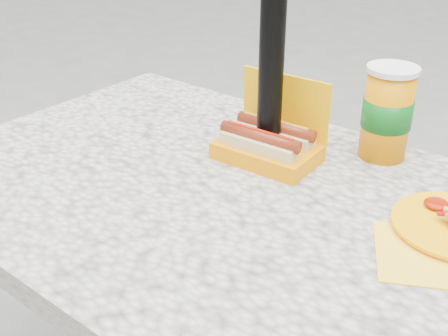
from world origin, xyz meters
The scene contains 3 objects.
picnic_table centered at (0.00, 0.00, 0.64)m, with size 1.20×0.80×0.75m.
hotdog_box centered at (0.00, 0.16, 0.79)m, with size 0.21×0.15×0.17m.
soda_cup centered at (0.18, 0.32, 0.85)m, with size 0.10×0.10×0.20m.
Camera 1 is at (0.59, -0.72, 1.29)m, focal length 45.00 mm.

